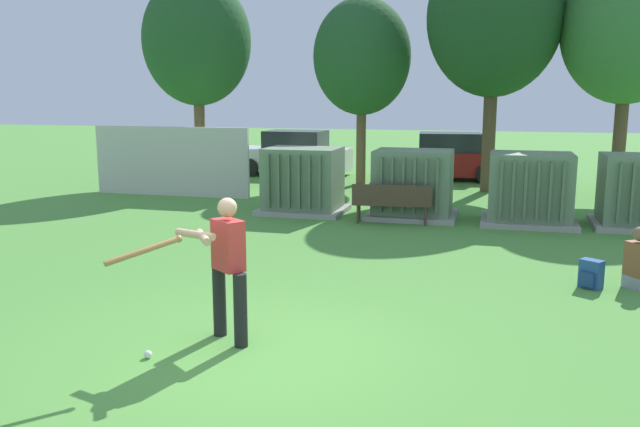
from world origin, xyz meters
name	(u,v)px	position (x,y,z in m)	size (l,w,h in m)	color
ground_plane	(254,353)	(0.00, 0.00, 0.00)	(96.00, 96.00, 0.00)	#51933D
fence_panel	(171,161)	(-6.54, 10.50, 1.00)	(4.80, 0.12, 2.00)	beige
transformer_west	(303,181)	(-2.04, 8.83, 0.79)	(2.10, 1.70, 1.62)	#9E9B93
transformer_mid_west	(413,185)	(0.68, 8.86, 0.79)	(2.10, 1.70, 1.62)	#9E9B93
transformer_mid_east	(530,190)	(3.34, 8.77, 0.79)	(2.10, 1.70, 1.62)	#9E9B93
park_bench	(392,201)	(0.33, 7.92, 0.54)	(1.83, 0.56, 0.92)	#4C3828
batter	(224,263)	(-0.44, 0.24, 0.98)	(1.17, 1.44, 1.74)	black
sports_ball	(148,354)	(-1.09, -0.45, 0.04)	(0.09, 0.09, 0.09)	white
backpack	(591,274)	(4.05, 3.74, 0.21)	(0.38, 0.37, 0.44)	#264C8C
tree_left	(197,41)	(-7.02, 13.50, 4.62)	(3.52, 3.52, 6.73)	brown
tree_center_left	(362,57)	(-1.72, 14.40, 4.09)	(3.12, 3.12, 5.96)	brown
tree_center_right	(494,17)	(2.33, 13.76, 5.12)	(3.91, 3.91, 7.47)	brown
tree_right	(629,26)	(5.94, 13.65, 4.78)	(3.65, 3.65, 6.97)	brown
parked_car_leftmost	(293,154)	(-4.62, 16.18, 0.75)	(4.24, 2.00, 1.62)	silver
parked_car_left_of_center	(447,158)	(0.91, 16.34, 0.75)	(4.34, 2.22, 1.62)	maroon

